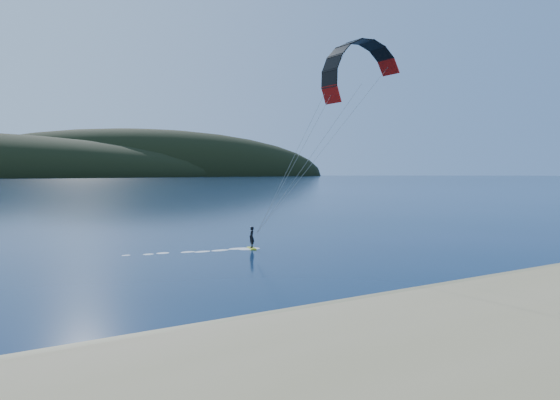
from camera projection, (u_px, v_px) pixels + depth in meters
name	position (u px, v px, depth m)	size (l,w,h in m)	color
ground	(374.00, 341.00, 20.81)	(1800.00, 1800.00, 0.00)	#08213D
wet_sand	(307.00, 314.00, 24.59)	(220.00, 2.50, 0.10)	#8B7B51
kitesurfer_near	(357.00, 89.00, 47.44)	(24.42, 6.24, 18.13)	yellow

